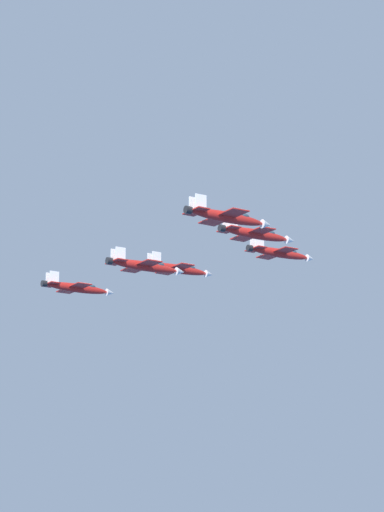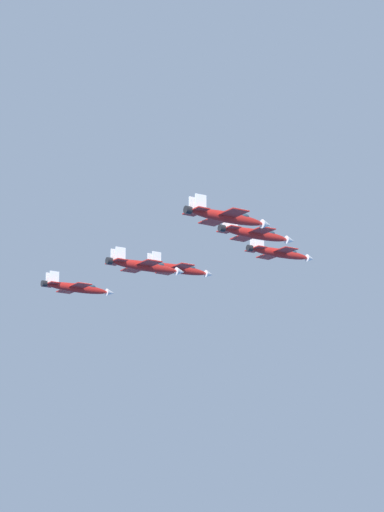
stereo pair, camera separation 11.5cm
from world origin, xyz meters
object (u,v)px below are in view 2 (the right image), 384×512
object	(u,v)px
jet_left_outer	(77,288)
jet_slot_rear	(145,266)
jet_lead	(280,253)
jet_right_outer	(227,217)
jet_left_wingman	(178,269)
jet_right_wingman	(256,234)

from	to	relation	value
jet_left_outer	jet_slot_rear	distance (m)	29.46
jet_lead	jet_right_outer	xyz separation A→B (m)	(-27.79, 35.97, -4.71)
jet_lead	jet_slot_rear	size ratio (longest dim) A/B	0.99
jet_left_wingman	jet_left_outer	size ratio (longest dim) A/B	1.00
jet_left_wingman	jet_right_outer	size ratio (longest dim) A/B	0.95
jet_left_wingman	jet_slot_rear	bearing A→B (deg)	-140.22
jet_lead	jet_right_wingman	size ratio (longest dim) A/B	0.98
jet_left_outer	jet_slot_rear	world-z (taller)	jet_left_outer
jet_right_wingman	jet_slot_rear	xyz separation A→B (m)	(15.51, 16.61, -5.96)
jet_right_wingman	jet_slot_rear	world-z (taller)	jet_right_wingman
jet_right_wingman	jet_left_outer	bearing A→B (deg)	112.08
jet_right_wingman	jet_right_outer	world-z (taller)	jet_right_wingman
jet_lead	jet_left_wingman	size ratio (longest dim) A/B	1.00
jet_lead	jet_slot_rear	bearing A→B (deg)	-179.54
jet_right_outer	jet_slot_rear	xyz separation A→B (m)	(29.41, -1.37, -3.05)
jet_right_wingman	jet_slot_rear	size ratio (longest dim) A/B	1.01
jet_lead	jet_left_outer	bearing A→B (deg)	140.09
jet_left_wingman	jet_left_outer	bearing A→B (deg)	139.05
jet_lead	jet_left_wingman	bearing A→B (deg)	140.09
jet_left_outer	jet_right_outer	distance (m)	58.91
jet_right_outer	jet_slot_rear	world-z (taller)	jet_right_outer
jet_lead	jet_left_wingman	distance (m)	22.91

